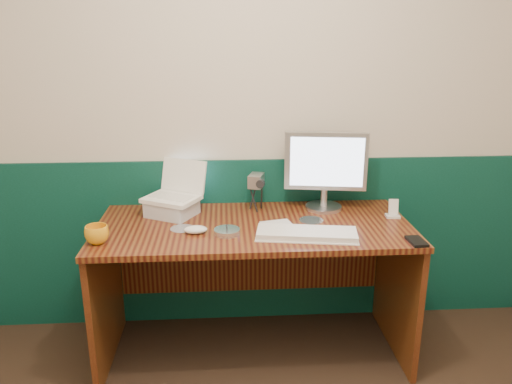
{
  "coord_description": "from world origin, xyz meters",
  "views": [
    {
      "loc": [
        -0.14,
        -0.99,
        1.67
      ],
      "look_at": [
        0.01,
        1.23,
        0.97
      ],
      "focal_mm": 35.0,
      "sensor_mm": 36.0,
      "label": 1
    }
  ],
  "objects": [
    {
      "name": "desk",
      "position": [
        0.01,
        1.38,
        0.38
      ],
      "size": [
        1.6,
        0.7,
        0.75
      ],
      "primitive_type": "cube",
      "color": "#3B100A",
      "rests_on": "ground"
    },
    {
      "name": "monitor",
      "position": [
        0.41,
        1.6,
        0.97
      ],
      "size": [
        0.46,
        0.19,
        0.44
      ],
      "primitive_type": null,
      "rotation": [
        0.0,
        0.0,
        -0.16
      ],
      "color": "#BBBABF",
      "rests_on": "desk"
    },
    {
      "name": "back_wall",
      "position": [
        0.0,
        1.75,
        1.25
      ],
      "size": [
        3.5,
        0.04,
        2.5
      ],
      "primitive_type": "cube",
      "color": "beige",
      "rests_on": "ground"
    },
    {
      "name": "cd_loose_b",
      "position": [
        0.31,
        1.42,
        0.75
      ],
      "size": [
        0.13,
        0.13,
        0.0
      ],
      "primitive_type": "cylinder",
      "color": "silver",
      "rests_on": "desk"
    },
    {
      "name": "keyboard",
      "position": [
        0.25,
        1.2,
        0.76
      ],
      "size": [
        0.49,
        0.23,
        0.03
      ],
      "primitive_type": "cube",
      "rotation": [
        0.0,
        0.0,
        -0.16
      ],
      "color": "white",
      "rests_on": "desk"
    },
    {
      "name": "pen",
      "position": [
        0.4,
        1.32,
        0.75
      ],
      "size": [
        0.13,
        0.01,
        0.01
      ],
      "primitive_type": "cylinder",
      "rotation": [
        0.0,
        1.57,
        -0.02
      ],
      "color": "black",
      "rests_on": "desk"
    },
    {
      "name": "papers",
      "position": [
        0.12,
        1.37,
        0.75
      ],
      "size": [
        0.17,
        0.13,
        0.0
      ],
      "primitive_type": "cube",
      "rotation": [
        0.0,
        0.0,
        0.23
      ],
      "color": "silver",
      "rests_on": "desk"
    },
    {
      "name": "laptop",
      "position": [
        -0.42,
        1.54,
        0.94
      ],
      "size": [
        0.34,
        0.31,
        0.22
      ],
      "primitive_type": null,
      "rotation": [
        0.0,
        0.0,
        -0.5
      ],
      "color": "white",
      "rests_on": "laptop_riser"
    },
    {
      "name": "cd_loose_a",
      "position": [
        -0.35,
        1.34,
        0.75
      ],
      "size": [
        0.12,
        0.12,
        0.0
      ],
      "primitive_type": "cylinder",
      "color": "silver",
      "rests_on": "desk"
    },
    {
      "name": "mouse_left",
      "position": [
        -0.28,
        1.28,
        0.77
      ],
      "size": [
        0.12,
        0.07,
        0.04
      ],
      "primitive_type": "ellipsoid",
      "rotation": [
        0.0,
        0.0,
        0.03
      ],
      "color": "white",
      "rests_on": "desk"
    },
    {
      "name": "camcorder",
      "position": [
        0.03,
        1.6,
        0.85
      ],
      "size": [
        0.13,
        0.15,
        0.2
      ],
      "primitive_type": null,
      "rotation": [
        0.0,
        0.0,
        -0.3
      ],
      "color": "#ACACB1",
      "rests_on": "desk"
    },
    {
      "name": "laptop_riser",
      "position": [
        -0.42,
        1.54,
        0.79
      ],
      "size": [
        0.3,
        0.29,
        0.08
      ],
      "primitive_type": "cube",
      "rotation": [
        0.0,
        0.0,
        -0.5
      ],
      "color": "silver",
      "rests_on": "desk"
    },
    {
      "name": "dock",
      "position": [
        0.75,
        1.44,
        0.76
      ],
      "size": [
        0.08,
        0.06,
        0.01
      ],
      "primitive_type": "cube",
      "rotation": [
        0.0,
        0.0,
        -0.08
      ],
      "color": "silver",
      "rests_on": "desk"
    },
    {
      "name": "wainscot",
      "position": [
        0.0,
        1.74,
        0.5
      ],
      "size": [
        3.48,
        0.02,
        1.0
      ],
      "primitive_type": "cube",
      "color": "#073125",
      "rests_on": "ground"
    },
    {
      "name": "mouse_right",
      "position": [
        0.4,
        1.22,
        0.77
      ],
      "size": [
        0.1,
        0.06,
        0.03
      ],
      "primitive_type": "ellipsoid",
      "rotation": [
        0.0,
        0.0,
        -0.05
      ],
      "color": "white",
      "rests_on": "desk"
    },
    {
      "name": "cd_spindle",
      "position": [
        -0.13,
        1.26,
        0.76
      ],
      "size": [
        0.13,
        0.13,
        0.03
      ],
      "primitive_type": "cylinder",
      "color": "silver",
      "rests_on": "desk"
    },
    {
      "name": "music_player",
      "position": [
        0.75,
        1.44,
        0.81
      ],
      "size": [
        0.05,
        0.03,
        0.09
      ],
      "primitive_type": "cube",
      "rotation": [
        -0.17,
        0.0,
        -0.08
      ],
      "color": "white",
      "rests_on": "dock"
    },
    {
      "name": "mug",
      "position": [
        -0.73,
        1.19,
        0.79
      ],
      "size": [
        0.11,
        0.11,
        0.09
      ],
      "primitive_type": "imported",
      "rotation": [
        0.0,
        0.0,
        -0.02
      ],
      "color": "orange",
      "rests_on": "desk"
    },
    {
      "name": "pda",
      "position": [
        0.75,
        1.09,
        0.76
      ],
      "size": [
        0.08,
        0.12,
        0.01
      ],
      "primitive_type": "cube",
      "rotation": [
        0.0,
        0.0,
        0.05
      ],
      "color": "black",
      "rests_on": "desk"
    }
  ]
}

